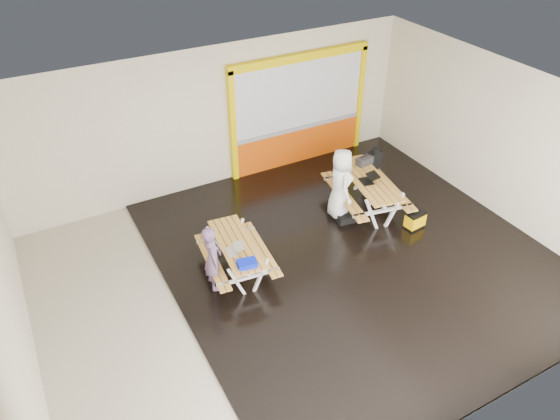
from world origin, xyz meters
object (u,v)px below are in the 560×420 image
person_right (340,184)px  dark_case (346,217)px  blue_pouch (247,263)px  fluke_bag (415,220)px  picnic_table_left (236,250)px  backpack (375,158)px  laptop_left (235,250)px  person_left (212,258)px  picnic_table_right (367,186)px  toolbox (364,161)px  laptop_right (369,179)px

person_right → dark_case: 0.80m
blue_pouch → fluke_bag: blue_pouch is taller
picnic_table_left → blue_pouch: blue_pouch is taller
person_right → backpack: bearing=-49.3°
picnic_table_left → laptop_left: laptop_left is taller
person_left → dark_case: person_left is taller
picnic_table_right → toolbox: toolbox is taller
toolbox → fluke_bag: bearing=-83.2°
picnic_table_right → backpack: 1.12m
laptop_left → fluke_bag: (4.21, -0.36, -0.55)m
blue_pouch → backpack: size_ratio=0.67×
picnic_table_left → person_right: size_ratio=1.16×
picnic_table_left → person_right: person_right is taller
picnic_table_right → laptop_right: (-0.06, -0.09, 0.25)m
picnic_table_left → laptop_right: bearing=7.8°
person_left → person_right: bearing=-62.2°
blue_pouch → fluke_bag: bearing=1.6°
backpack → dark_case: 1.88m
picnic_table_left → fluke_bag: bearing=-8.0°
fluke_bag → toolbox: bearing=96.8°
blue_pouch → toolbox: size_ratio=0.81×
picnic_table_left → laptop_left: bearing=-120.7°
person_right → backpack: person_right is taller
picnic_table_left → picnic_table_right: bearing=9.1°
picnic_table_right → person_right: size_ratio=1.40×
person_right → toolbox: size_ratio=3.91×
person_left → blue_pouch: person_left is taller
picnic_table_left → fluke_bag: size_ratio=4.09×
picnic_table_left → toolbox: bearing=16.5°
toolbox → person_left: bearing=-162.8°
picnic_table_right → backpack: bearing=45.1°
picnic_table_left → person_left: 0.66m
person_left → fluke_bag: bearing=-80.7°
person_left → laptop_left: (0.46, 0.01, 0.01)m
dark_case → fluke_bag: bearing=-38.5°
blue_pouch → laptop_left: bearing=93.9°
laptop_left → blue_pouch: laptop_left is taller
dark_case → fluke_bag: (1.19, -0.95, 0.10)m
picnic_table_right → person_right: (-0.72, 0.07, 0.24)m
blue_pouch → fluke_bag: (4.18, 0.12, -0.55)m
backpack → fluke_bag: size_ratio=1.09×
backpack → toolbox: bearing=-156.5°
laptop_right → blue_pouch: size_ratio=1.30×
picnic_table_left → fluke_bag: 4.14m
backpack → person_right: bearing=-154.4°
blue_pouch → backpack: bearing=24.8°
picnic_table_right → laptop_right: size_ratio=5.22×
blue_pouch → toolbox: bearing=25.0°
person_right → blue_pouch: bearing=129.4°
dark_case → picnic_table_left: bearing=-172.8°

